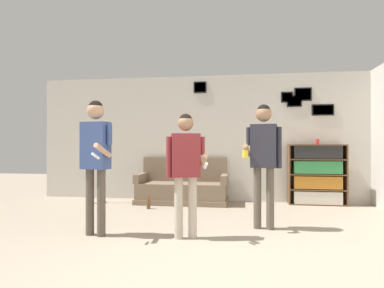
# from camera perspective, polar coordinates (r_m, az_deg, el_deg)

# --- Properties ---
(ground_plane) EXTENTS (20.00, 20.00, 0.00)m
(ground_plane) POSITION_cam_1_polar(r_m,az_deg,el_deg) (3.37, 0.93, -20.90)
(ground_plane) COLOR gray
(wall_back) EXTENTS (8.28, 0.08, 2.70)m
(wall_back) POSITION_cam_1_polar(r_m,az_deg,el_deg) (7.39, 5.55, 1.06)
(wall_back) COLOR beige
(wall_back) RESTS_ON ground_plane
(couch) EXTENTS (1.86, 0.80, 0.94)m
(couch) POSITION_cam_1_polar(r_m,az_deg,el_deg) (7.14, -1.59, -7.37)
(couch) COLOR #7A6651
(couch) RESTS_ON ground_plane
(bookshelf) EXTENTS (1.12, 0.30, 1.21)m
(bookshelf) POSITION_cam_1_polar(r_m,az_deg,el_deg) (7.32, 20.10, -4.82)
(bookshelf) COLOR brown
(bookshelf) RESTS_ON ground_plane
(floor_lamp) EXTENTS (0.42, 0.28, 1.67)m
(floor_lamp) POSITION_cam_1_polar(r_m,az_deg,el_deg) (7.33, -15.19, -1.05)
(floor_lamp) COLOR #ADA89E
(floor_lamp) RESTS_ON ground_plane
(person_player_foreground_left) EXTENTS (0.49, 0.54, 1.78)m
(person_player_foreground_left) POSITION_cam_1_polar(r_m,az_deg,el_deg) (4.69, -15.79, -1.19)
(person_player_foreground_left) COLOR brown
(person_player_foreground_left) RESTS_ON ground_plane
(person_player_foreground_center) EXTENTS (0.56, 0.41, 1.60)m
(person_player_foreground_center) POSITION_cam_1_polar(r_m,az_deg,el_deg) (4.38, -1.07, -3.07)
(person_player_foreground_center) COLOR #B7AD99
(person_player_foreground_center) RESTS_ON ground_plane
(person_watcher_holding_cup) EXTENTS (0.55, 0.42, 1.77)m
(person_watcher_holding_cup) POSITION_cam_1_polar(r_m,az_deg,el_deg) (4.97, 11.85, -1.22)
(person_watcher_holding_cup) COLOR brown
(person_watcher_holding_cup) RESTS_ON ground_plane
(bottle_on_floor) EXTENTS (0.07, 0.07, 0.23)m
(bottle_on_floor) POSITION_cam_1_polar(r_m,az_deg,el_deg) (6.55, -7.26, -9.88)
(bottle_on_floor) COLOR brown
(bottle_on_floor) RESTS_ON ground_plane
(drinking_cup) EXTENTS (0.08, 0.08, 0.11)m
(drinking_cup) POSITION_cam_1_polar(r_m,az_deg,el_deg) (7.30, 20.11, 0.36)
(drinking_cup) COLOR red
(drinking_cup) RESTS_ON bookshelf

